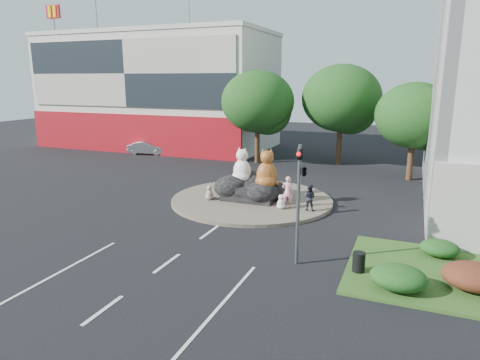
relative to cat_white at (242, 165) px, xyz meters
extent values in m
plane|color=black|center=(0.74, -10.22, -2.22)|extent=(120.00, 120.00, 0.00)
cylinder|color=brown|center=(0.74, -0.22, -2.12)|extent=(10.00, 10.00, 0.20)
cube|color=beige|center=(-17.26, 17.78, 3.78)|extent=(25.00, 12.00, 12.00)
cube|color=maroon|center=(-17.26, 11.73, -0.22)|extent=(25.00, 0.30, 4.00)
cube|color=#B2AD9E|center=(-17.26, 11.68, 5.78)|extent=(24.00, 0.15, 6.50)
cube|color=beige|center=(-17.26, 17.78, 9.98)|extent=(25.20, 12.20, 0.40)
cylinder|color=#595B60|center=(-25.26, 17.78, 12.18)|extent=(0.10, 0.10, 4.00)
cylinder|color=#595B60|center=(-14.26, 19.78, 12.68)|extent=(0.10, 0.10, 5.00)
cube|color=maroon|center=(-27.76, 13.78, 12.38)|extent=(1.80, 0.25, 1.40)
cylinder|color=#382314|center=(-3.26, 11.78, -0.35)|extent=(0.44, 0.44, 3.74)
ellipsoid|color=#153811|center=(-3.26, 11.78, 3.30)|extent=(6.46, 6.46, 5.49)
sphere|color=#153811|center=(-2.46, 12.28, 2.45)|extent=(4.25, 4.25, 4.25)
sphere|color=#153811|center=(-3.96, 11.48, 2.71)|extent=(3.74, 3.74, 3.74)
cylinder|color=#382314|center=(3.74, 13.78, -0.24)|extent=(0.44, 0.44, 3.96)
ellipsoid|color=#153811|center=(3.74, 13.78, 3.63)|extent=(6.84, 6.84, 5.81)
sphere|color=#153811|center=(4.54, 14.28, 2.73)|extent=(4.50, 4.50, 4.50)
sphere|color=#153811|center=(3.04, 13.48, 3.00)|extent=(3.96, 3.96, 3.96)
cylinder|color=#382314|center=(9.74, 9.78, -0.57)|extent=(0.44, 0.44, 3.30)
ellipsoid|color=#153811|center=(9.74, 9.78, 2.65)|extent=(5.70, 5.70, 4.84)
sphere|color=#153811|center=(10.54, 10.28, 1.90)|extent=(3.75, 3.75, 3.75)
sphere|color=#153811|center=(9.04, 9.48, 2.13)|extent=(3.30, 3.30, 3.30)
ellipsoid|color=#153811|center=(9.74, -9.22, -1.65)|extent=(2.00, 1.60, 0.90)
ellipsoid|color=#471B13|center=(12.24, -8.22, -1.61)|extent=(2.20, 1.76, 0.99)
ellipsoid|color=#153811|center=(11.24, -5.42, -1.74)|extent=(1.60, 1.28, 0.72)
cylinder|color=#595B60|center=(5.74, -8.22, 0.28)|extent=(0.14, 0.14, 5.00)
imported|color=black|center=(5.74, -8.22, 1.98)|extent=(0.21, 0.26, 1.30)
imported|color=black|center=(5.94, -8.22, 1.78)|extent=(0.26, 1.24, 0.50)
sphere|color=red|center=(5.74, -8.40, 2.43)|extent=(0.18, 0.18, 0.18)
cube|color=silver|center=(11.74, -2.22, 5.68)|extent=(0.50, 0.22, 0.12)
imported|color=pink|center=(3.33, -1.19, -1.10)|extent=(0.74, 0.56, 1.84)
imported|color=black|center=(4.63, -1.35, -1.27)|extent=(0.74, 0.58, 1.50)
imported|color=#919498|center=(-15.10, 11.87, -1.56)|extent=(4.23, 2.28, 1.32)
cylinder|color=black|center=(8.24, -8.23, -1.71)|extent=(0.52, 0.52, 0.78)
camera|label=1|loc=(9.79, -24.36, 5.27)|focal=32.00mm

